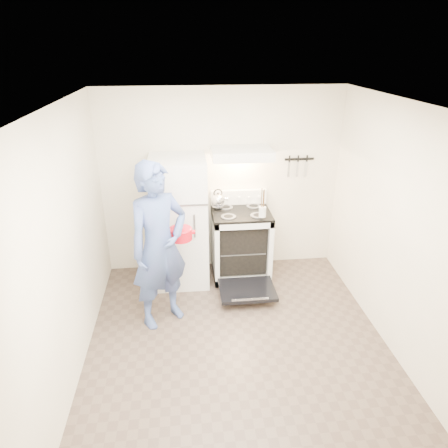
{
  "coord_description": "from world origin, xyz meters",
  "views": [
    {
      "loc": [
        -0.5,
        -3.31,
        2.97
      ],
      "look_at": [
        -0.05,
        1.0,
        1.0
      ],
      "focal_mm": 32.0,
      "sensor_mm": 36.0,
      "label": 1
    }
  ],
  "objects_px": {
    "refrigerator": "(180,222)",
    "dutch_oven": "(181,234)",
    "tea_kettle": "(218,199)",
    "stove_body": "(241,245)",
    "person": "(159,247)"
  },
  "relations": [
    {
      "from": "stove_body",
      "to": "dutch_oven",
      "type": "distance_m",
      "value": 1.17
    },
    {
      "from": "refrigerator",
      "to": "person",
      "type": "xyz_separation_m",
      "value": [
        -0.22,
        -0.87,
        0.1
      ]
    },
    {
      "from": "refrigerator",
      "to": "person",
      "type": "distance_m",
      "value": 0.9
    },
    {
      "from": "person",
      "to": "dutch_oven",
      "type": "relative_size",
      "value": 5.69
    },
    {
      "from": "stove_body",
      "to": "dutch_oven",
      "type": "relative_size",
      "value": 2.74
    },
    {
      "from": "refrigerator",
      "to": "dutch_oven",
      "type": "distance_m",
      "value": 0.67
    },
    {
      "from": "refrigerator",
      "to": "stove_body",
      "type": "height_order",
      "value": "refrigerator"
    },
    {
      "from": "tea_kettle",
      "to": "person",
      "type": "xyz_separation_m",
      "value": [
        -0.74,
        -1.04,
        -0.13
      ]
    },
    {
      "from": "stove_body",
      "to": "tea_kettle",
      "type": "relative_size",
      "value": 3.41
    },
    {
      "from": "tea_kettle",
      "to": "stove_body",
      "type": "bearing_deg",
      "value": -26.7
    },
    {
      "from": "refrigerator",
      "to": "dutch_oven",
      "type": "relative_size",
      "value": 5.07
    },
    {
      "from": "person",
      "to": "tea_kettle",
      "type": "bearing_deg",
      "value": 20.65
    },
    {
      "from": "refrigerator",
      "to": "tea_kettle",
      "type": "bearing_deg",
      "value": 18.56
    },
    {
      "from": "refrigerator",
      "to": "person",
      "type": "relative_size",
      "value": 0.89
    },
    {
      "from": "refrigerator",
      "to": "dutch_oven",
      "type": "xyz_separation_m",
      "value": [
        0.01,
        -0.65,
        0.14
      ]
    }
  ]
}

